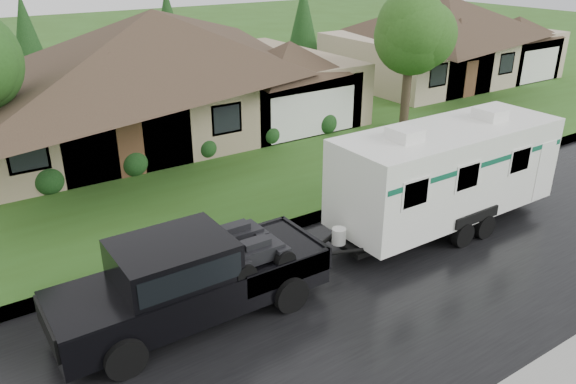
% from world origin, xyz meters
% --- Properties ---
extents(ground, '(140.00, 140.00, 0.00)m').
position_xyz_m(ground, '(0.00, 0.00, 0.00)').
color(ground, '#30561B').
rests_on(ground, ground).
extents(road, '(140.00, 8.00, 0.01)m').
position_xyz_m(road, '(0.00, -2.00, 0.01)').
color(road, black).
rests_on(road, ground).
extents(curb, '(140.00, 0.50, 0.15)m').
position_xyz_m(curb, '(0.00, 2.25, 0.07)').
color(curb, gray).
rests_on(curb, ground).
extents(lawn, '(140.00, 26.00, 0.15)m').
position_xyz_m(lawn, '(0.00, 15.00, 0.07)').
color(lawn, '#30561B').
rests_on(lawn, ground).
extents(house_main, '(19.44, 10.80, 6.90)m').
position_xyz_m(house_main, '(2.29, 13.84, 3.59)').
color(house_main, '#9A8868').
rests_on(house_main, lawn).
extents(house_neighbor, '(15.12, 9.72, 6.45)m').
position_xyz_m(house_neighbor, '(22.27, 14.34, 3.32)').
color(house_neighbor, tan).
rests_on(house_neighbor, lawn).
extents(tree_right_green, '(3.94, 3.94, 6.52)m').
position_xyz_m(tree_right_green, '(12.04, 7.84, 4.67)').
color(tree_right_green, '#382B1E').
rests_on(tree_right_green, lawn).
extents(shrub_row, '(13.60, 1.00, 1.00)m').
position_xyz_m(shrub_row, '(2.00, 9.30, 0.65)').
color(shrub_row, '#143814').
rests_on(shrub_row, lawn).
extents(pickup_truck, '(6.59, 2.50, 2.20)m').
position_xyz_m(pickup_truck, '(-3.21, -0.35, 1.18)').
color(pickup_truck, black).
rests_on(pickup_truck, ground).
extents(travel_trailer, '(8.12, 2.85, 3.64)m').
position_xyz_m(travel_trailer, '(5.61, -0.35, 1.93)').
color(travel_trailer, white).
rests_on(travel_trailer, ground).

